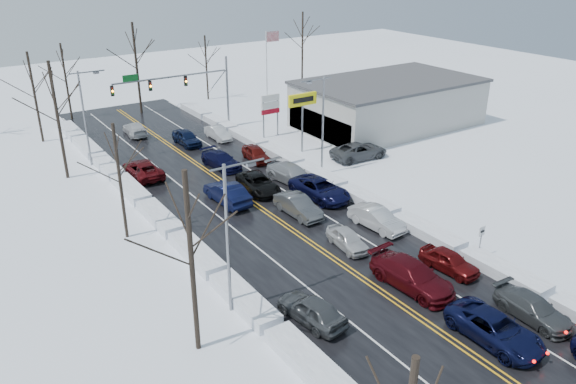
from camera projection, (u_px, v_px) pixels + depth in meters
ground at (310, 242)px, 39.72m from camera, size 160.00×160.00×0.00m
road_surface at (294, 231)px, 41.24m from camera, size 14.00×84.00×0.01m
snow_bank_left at (200, 261)px, 37.39m from camera, size 1.55×72.00×0.73m
snow_bank_right at (372, 207)px, 45.10m from camera, size 1.55×72.00×0.73m
traffic_signal_mast at (185, 85)px, 60.58m from camera, size 13.28×0.39×8.00m
tires_plus_sign at (303, 104)px, 55.21m from camera, size 3.20×0.34×6.00m
used_vehicles_sign at (270, 107)px, 60.46m from camera, size 2.20×0.22×4.65m
speed_limit_sign at (481, 236)px, 37.13m from camera, size 0.55×0.09×2.35m
flagpole at (268, 66)px, 67.87m from camera, size 1.87×1.20×10.00m
dealership_building at (388, 103)px, 64.52m from camera, size 20.40×12.40×5.30m
streetlight_ne at (321, 118)px, 49.40m from camera, size 3.20×0.25×9.00m
streetlight_sw at (230, 227)px, 30.32m from camera, size 3.20×0.25×9.00m
streetlight_nw at (86, 111)px, 51.65m from camera, size 3.20×0.25×9.00m
tree_left_b at (189, 229)px, 26.50m from camera, size 4.00×4.00×10.00m
tree_left_c at (117, 160)px, 38.09m from camera, size 3.40×3.40×8.50m
tree_left_d at (54, 98)px, 47.83m from camera, size 4.20×4.20×10.50m
tree_left_e at (32, 80)px, 57.46m from camera, size 3.80×3.80×9.50m
tree_far_b at (64, 67)px, 65.36m from camera, size 3.60×3.60×9.00m
tree_far_c at (135, 51)px, 67.34m from camera, size 4.40×4.40×11.00m
tree_far_d at (206, 55)px, 74.26m from camera, size 3.40×3.40×8.50m
tree_far_e at (303, 34)px, 82.19m from camera, size 4.20×4.20×10.50m
queued_car_2 at (493, 340)px, 29.87m from camera, size 2.54×5.42×1.50m
queued_car_3 at (411, 287)px, 34.53m from camera, size 2.75×5.94×1.68m
queued_car_4 at (347, 247)px, 39.06m from camera, size 1.98×4.03×1.32m
queued_car_5 at (298, 215)px, 43.76m from camera, size 1.76×4.74×1.55m
queued_car_6 at (258, 191)px, 48.00m from camera, size 2.90×5.37×1.43m
queued_car_7 at (222, 167)px, 53.11m from camera, size 2.50×5.16×1.45m
queued_car_8 at (187, 144)px, 59.21m from camera, size 1.86×4.50×1.52m
queued_car_11 at (531, 318)px, 31.63m from camera, size 2.09×4.72×1.34m
queued_car_12 at (448, 270)px, 36.31m from camera, size 2.01×4.20×1.38m
queued_car_13 at (376, 228)px, 41.78m from camera, size 2.02×4.78×1.54m
queued_car_14 at (320, 198)px, 46.74m from camera, size 3.14×6.00×1.61m
queued_car_15 at (292, 182)px, 49.82m from camera, size 2.90×5.65×1.57m
queued_car_16 at (256, 161)px, 54.80m from camera, size 2.22×4.38×1.43m
queued_car_17 at (218, 139)px, 60.91m from camera, size 1.45×4.14×1.36m
oncoming_car_0 at (228, 203)px, 45.83m from camera, size 1.94×5.22×1.70m
oncoming_car_1 at (144, 177)px, 50.93m from camera, size 2.51×5.42×1.51m
oncoming_car_2 at (136, 135)px, 62.22m from camera, size 2.36×4.94×1.39m
oncoming_car_3 at (311, 321)px, 31.43m from camera, size 2.40×4.67×1.52m
parked_car_0 at (359, 158)px, 55.33m from camera, size 5.96×3.09×1.61m
parked_car_1 at (361, 143)px, 59.59m from camera, size 2.04×4.78×1.37m
parked_car_2 at (303, 128)px, 64.53m from camera, size 1.98×4.56×1.53m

